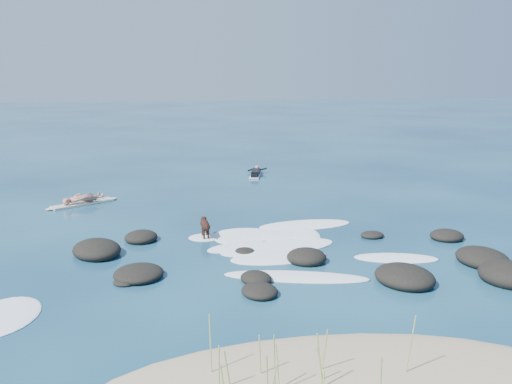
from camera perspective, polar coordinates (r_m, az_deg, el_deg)
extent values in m
plane|color=#0A2642|center=(17.64, 0.22, -5.67)|extent=(160.00, 160.00, 0.00)
cylinder|color=#8AA750|center=(9.57, 1.88, -17.27)|extent=(0.07, 0.07, 1.21)
cylinder|color=#8AA750|center=(9.78, -3.71, -17.46)|extent=(0.03, 0.11, 0.96)
cylinder|color=#8AA750|center=(9.78, 2.21, -17.47)|extent=(0.09, 0.09, 0.94)
cylinder|color=#8AA750|center=(9.78, 6.46, -16.84)|extent=(0.17, 0.04, 1.15)
cylinder|color=#8AA750|center=(9.61, 12.35, -18.25)|extent=(0.07, 0.11, 0.98)
cylinder|color=#8AA750|center=(10.52, 15.15, -14.84)|extent=(0.18, 0.05, 1.20)
cylinder|color=#8AA750|center=(10.28, -4.56, -15.17)|extent=(0.05, 0.11, 1.18)
cylinder|color=#8AA750|center=(10.35, 6.84, -15.76)|extent=(0.11, 0.12, 0.95)
cylinder|color=#8AA750|center=(10.19, 0.42, -16.31)|extent=(0.07, 0.05, 0.89)
cylinder|color=#8AA750|center=(10.06, 6.48, -17.05)|extent=(0.19, 0.14, 0.80)
ellipsoid|color=black|center=(15.60, -11.66, -8.00)|extent=(1.62, 1.69, 0.40)
ellipsoid|color=black|center=(18.76, -11.42, -4.47)|extent=(1.33, 1.39, 0.43)
ellipsoid|color=black|center=(15.41, 14.65, -8.23)|extent=(1.90, 2.05, 0.59)
ellipsoid|color=black|center=(16.51, 5.08, -6.53)|extent=(1.48, 1.46, 0.51)
ellipsoid|color=black|center=(17.25, -1.11, -5.94)|extent=(0.68, 0.73, 0.17)
ellipsoid|color=black|center=(14.19, 0.37, -9.89)|extent=(1.09, 1.19, 0.34)
ellipsoid|color=black|center=(17.70, -15.64, -5.59)|extent=(1.93, 2.12, 0.58)
ellipsoid|color=black|center=(17.56, 21.70, -6.18)|extent=(1.55, 1.84, 0.56)
ellipsoid|color=black|center=(19.58, 18.55, -4.18)|extent=(1.27, 1.21, 0.41)
ellipsoid|color=black|center=(16.39, 23.98, -7.59)|extent=(1.78, 1.89, 0.67)
ellipsoid|color=black|center=(15.00, 0.01, -8.63)|extent=(1.07, 1.15, 0.34)
ellipsoid|color=black|center=(19.17, 11.55, -4.25)|extent=(0.84, 0.73, 0.25)
ellipsoid|color=black|center=(15.27, -12.93, -8.75)|extent=(0.83, 0.82, 0.16)
ellipsoid|color=white|center=(14.21, -24.07, -11.32)|extent=(1.93, 2.50, 0.12)
ellipsoid|color=white|center=(18.71, -2.62, -4.59)|extent=(1.20, 1.51, 0.12)
ellipsoid|color=white|center=(18.97, 4.81, -4.39)|extent=(1.41, 2.26, 0.12)
ellipsoid|color=white|center=(15.35, 4.05, -8.47)|extent=(4.00, 1.89, 0.12)
ellipsoid|color=white|center=(17.23, 13.84, -6.45)|extent=(2.60, 1.45, 0.12)
ellipsoid|color=white|center=(20.24, 4.94, -3.31)|extent=(3.46, 1.57, 0.12)
ellipsoid|color=white|center=(17.73, 2.26, -5.55)|extent=(4.01, 2.27, 0.12)
ellipsoid|color=white|center=(17.02, 1.85, -6.32)|extent=(3.29, 1.91, 0.12)
ellipsoid|color=white|center=(19.01, -0.96, -4.30)|extent=(2.42, 1.94, 0.12)
ellipsoid|color=white|center=(18.97, 2.05, -4.35)|extent=(2.45, 1.40, 0.12)
ellipsoid|color=white|center=(17.77, -1.84, -5.51)|extent=(2.24, 1.55, 0.12)
ellipsoid|color=white|center=(16.84, 2.31, -6.53)|extent=(3.02, 1.54, 0.12)
ellipsoid|color=white|center=(18.78, -5.10, -4.56)|extent=(1.10, 0.90, 0.12)
cube|color=beige|center=(24.19, -16.94, -1.12)|extent=(2.44, 1.84, 0.09)
ellipsoid|color=beige|center=(24.75, -14.27, -0.67)|extent=(0.59, 0.52, 0.09)
ellipsoid|color=beige|center=(23.70, -19.74, -1.59)|extent=(0.59, 0.52, 0.09)
imported|color=#B0715C|center=(24.01, -17.07, 0.92)|extent=(0.67, 0.73, 1.67)
cube|color=silver|center=(29.38, -0.03, 1.73)|extent=(0.99, 2.13, 0.08)
ellipsoid|color=silver|center=(30.40, 0.16, 2.09)|extent=(0.36, 0.50, 0.08)
cube|color=black|center=(29.35, -0.03, 2.01)|extent=(0.69, 1.33, 0.21)
sphere|color=#AE6F5B|center=(30.06, 0.11, 2.47)|extent=(0.27, 0.27, 0.22)
cylinder|color=black|center=(30.24, -0.37, 2.30)|extent=(0.53, 0.16, 0.24)
cylinder|color=black|center=(30.19, 0.63, 2.28)|extent=(0.47, 0.39, 0.24)
cube|color=black|center=(28.67, -0.16, 1.68)|extent=(0.44, 0.58, 0.13)
cylinder|color=black|center=(18.56, -5.10, -3.33)|extent=(0.29, 0.55, 0.26)
sphere|color=black|center=(18.79, -5.20, -3.13)|extent=(0.29, 0.29, 0.27)
sphere|color=black|center=(18.33, -5.00, -3.53)|extent=(0.26, 0.26, 0.25)
sphere|color=black|center=(18.92, -5.26, -2.74)|extent=(0.21, 0.21, 0.19)
cone|color=black|center=(19.03, -5.31, -2.69)|extent=(0.11, 0.13, 0.10)
cone|color=black|center=(18.88, -5.42, -2.52)|extent=(0.09, 0.07, 0.09)
cone|color=black|center=(18.90, -5.11, -2.51)|extent=(0.09, 0.07, 0.09)
cylinder|color=black|center=(18.81, -5.37, -4.01)|extent=(0.07, 0.07, 0.35)
cylinder|color=black|center=(18.83, -4.95, -3.99)|extent=(0.07, 0.07, 0.35)
cylinder|color=black|center=(18.46, -5.22, -4.33)|extent=(0.07, 0.07, 0.35)
cylinder|color=black|center=(18.47, -4.79, -4.31)|extent=(0.07, 0.07, 0.35)
cylinder|color=black|center=(18.20, -4.95, -3.49)|extent=(0.06, 0.26, 0.15)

